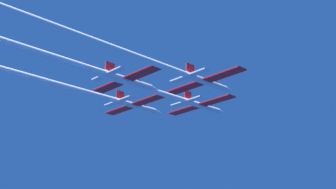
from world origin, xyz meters
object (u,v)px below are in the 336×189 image
at_px(jet_left_wing, 72,88).
at_px(jet_right_wing, 129,53).
at_px(jet_lead, 136,85).
at_px(jet_slot, 63,60).

relative_size(jet_left_wing, jet_right_wing, 0.92).
height_order(jet_left_wing, jet_right_wing, jet_left_wing).
height_order(jet_lead, jet_right_wing, jet_lead).
height_order(jet_lead, jet_slot, same).
bearing_deg(jet_lead, jet_right_wing, -44.26).
bearing_deg(jet_right_wing, jet_left_wing, 172.15).
bearing_deg(jet_left_wing, jet_slot, -38.05).
xyz_separation_m(jet_left_wing, jet_slot, (10.20, -7.98, -0.25)).
bearing_deg(jet_left_wing, jet_lead, 36.06).
distance_m(jet_left_wing, jet_right_wing, 19.13).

